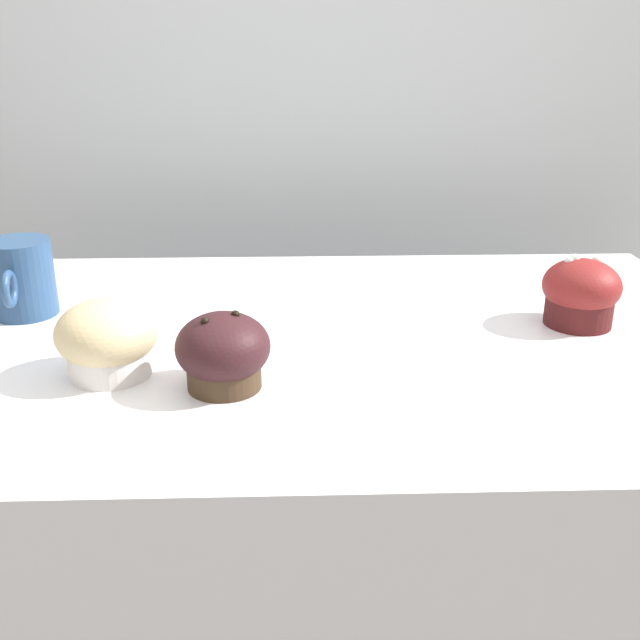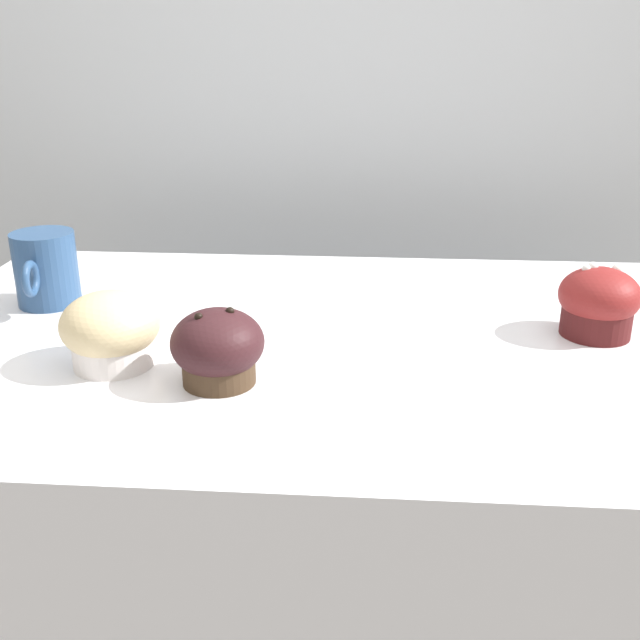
# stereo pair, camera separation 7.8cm
# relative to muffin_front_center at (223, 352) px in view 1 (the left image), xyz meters

# --- Properties ---
(wall_back) EXTENTS (3.20, 0.10, 1.80)m
(wall_back) POSITION_rel_muffin_front_center_xyz_m (0.10, 0.73, -0.09)
(wall_back) COLOR silver
(wall_back) RESTS_ON ground
(muffin_front_center) EXTENTS (0.09, 0.09, 0.08)m
(muffin_front_center) POSITION_rel_muffin_front_center_xyz_m (0.00, 0.00, 0.00)
(muffin_front_center) COLOR #412E1E
(muffin_front_center) RESTS_ON display_counter
(muffin_back_left) EXTENTS (0.10, 0.10, 0.08)m
(muffin_back_left) POSITION_rel_muffin_front_center_xyz_m (-0.12, 0.03, 0.00)
(muffin_back_left) COLOR white
(muffin_back_left) RESTS_ON display_counter
(muffin_back_right) EXTENTS (0.09, 0.09, 0.08)m
(muffin_back_right) POSITION_rel_muffin_front_center_xyz_m (0.41, 0.16, 0.00)
(muffin_back_right) COLOR #4B1718
(muffin_back_right) RESTS_ON display_counter
(coffee_cup) EXTENTS (0.08, 0.12, 0.09)m
(coffee_cup) POSITION_rel_muffin_front_center_xyz_m (-0.26, 0.21, 0.01)
(coffee_cup) COLOR navy
(coffee_cup) RESTS_ON display_counter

